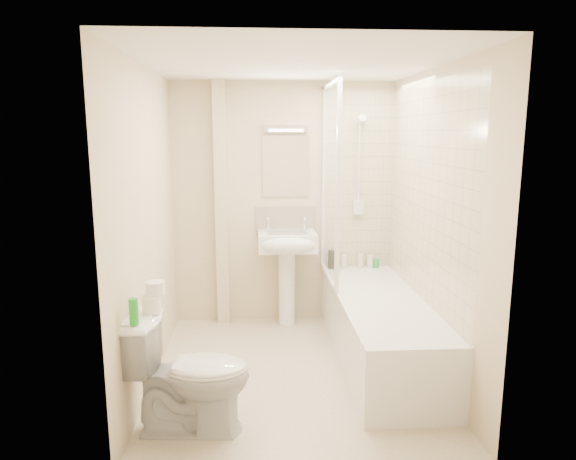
{
  "coord_description": "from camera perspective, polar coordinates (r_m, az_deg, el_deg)",
  "views": [
    {
      "loc": [
        -0.29,
        -3.85,
        1.9
      ],
      "look_at": [
        -0.03,
        0.2,
        1.14
      ],
      "focal_mm": 32.0,
      "sensor_mm": 36.0,
      "label": 1
    }
  ],
  "objects": [
    {
      "name": "floor",
      "position": [
        4.3,
        0.54,
        -15.55
      ],
      "size": [
        2.5,
        2.5,
        0.0
      ],
      "primitive_type": "plane",
      "color": "beige",
      "rests_on": "ground"
    },
    {
      "name": "wall_back",
      "position": [
        5.15,
        -0.48,
        2.86
      ],
      "size": [
        2.2,
        0.02,
        2.4
      ],
      "primitive_type": "cube",
      "color": "beige",
      "rests_on": "ground"
    },
    {
      "name": "wall_left",
      "position": [
        3.99,
        -15.37,
        0.17
      ],
      "size": [
        0.02,
        2.5,
        2.4
      ],
      "primitive_type": "cube",
      "color": "beige",
      "rests_on": "ground"
    },
    {
      "name": "wall_right",
      "position": [
        4.15,
        15.89,
        0.54
      ],
      "size": [
        0.02,
        2.5,
        2.4
      ],
      "primitive_type": "cube",
      "color": "beige",
      "rests_on": "ground"
    },
    {
      "name": "ceiling",
      "position": [
        3.89,
        0.6,
        18.04
      ],
      "size": [
        2.2,
        2.5,
        0.02
      ],
      "primitive_type": "cube",
      "color": "white",
      "rests_on": "wall_back"
    },
    {
      "name": "tile_back",
      "position": [
        5.21,
        7.82,
        5.34
      ],
      "size": [
        0.7,
        0.01,
        1.75
      ],
      "primitive_type": "cube",
      "color": "beige",
      "rests_on": "wall_back"
    },
    {
      "name": "tile_right",
      "position": [
        4.3,
        15.01,
        3.96
      ],
      "size": [
        0.01,
        2.1,
        1.75
      ],
      "primitive_type": "cube",
      "color": "beige",
      "rests_on": "wall_right"
    },
    {
      "name": "pipe_boxing",
      "position": [
        5.1,
        -7.42,
        2.69
      ],
      "size": [
        0.12,
        0.12,
        2.4
      ],
      "primitive_type": "cube",
      "color": "beige",
      "rests_on": "ground"
    },
    {
      "name": "splashback",
      "position": [
        5.17,
        -0.24,
        0.99
      ],
      "size": [
        0.6,
        0.02,
        0.3
      ],
      "primitive_type": "cube",
      "color": "beige",
      "rests_on": "wall_back"
    },
    {
      "name": "mirror",
      "position": [
        5.11,
        -0.24,
        7.08
      ],
      "size": [
        0.46,
        0.01,
        0.6
      ],
      "primitive_type": "cube",
      "color": "white",
      "rests_on": "wall_back"
    },
    {
      "name": "strip_light",
      "position": [
        5.07,
        -0.23,
        11.23
      ],
      "size": [
        0.42,
        0.07,
        0.07
      ],
      "primitive_type": "cube",
      "color": "silver",
      "rests_on": "wall_back"
    },
    {
      "name": "bathtub",
      "position": [
        4.48,
        10.12,
        -10.59
      ],
      "size": [
        0.7,
        2.1,
        0.55
      ],
      "color": "white",
      "rests_on": "ground"
    },
    {
      "name": "shower_screen",
      "position": [
        4.72,
        4.71,
        5.16
      ],
      "size": [
        0.04,
        0.92,
        1.8
      ],
      "color": "white",
      "rests_on": "bathtub"
    },
    {
      "name": "shower_fixture",
      "position": [
        5.16,
        7.93,
        6.63
      ],
      "size": [
        0.1,
        0.16,
        0.99
      ],
      "color": "white",
      "rests_on": "wall_back"
    },
    {
      "name": "pedestal_sink",
      "position": [
        5.0,
        -0.08,
        -2.48
      ],
      "size": [
        0.56,
        0.51,
        1.08
      ],
      "color": "white",
      "rests_on": "ground"
    },
    {
      "name": "bottle_black_a",
      "position": [
        5.22,
        4.82,
        -3.27
      ],
      "size": [
        0.06,
        0.06,
        0.19
      ],
      "primitive_type": "cylinder",
      "color": "black",
      "rests_on": "bathtub"
    },
    {
      "name": "bottle_white_a",
      "position": [
        5.25,
        6.26,
        -3.5
      ],
      "size": [
        0.06,
        0.06,
        0.14
      ],
      "primitive_type": "cylinder",
      "color": "silver",
      "rests_on": "bathtub"
    },
    {
      "name": "bottle_cream",
      "position": [
        5.28,
        8.07,
        -3.43
      ],
      "size": [
        0.06,
        0.06,
        0.15
      ],
      "primitive_type": "cylinder",
      "color": "beige",
      "rests_on": "bathtub"
    },
    {
      "name": "bottle_white_b",
      "position": [
        5.3,
        9.11,
        -3.47
      ],
      "size": [
        0.06,
        0.06,
        0.13
      ],
      "primitive_type": "cylinder",
      "color": "silver",
      "rests_on": "bathtub"
    },
    {
      "name": "bottle_green",
      "position": [
        5.32,
        9.77,
        -3.71
      ],
      "size": [
        0.06,
        0.06,
        0.09
      ],
      "primitive_type": "cylinder",
      "color": "green",
      "rests_on": "bathtub"
    },
    {
      "name": "toilet",
      "position": [
        3.47,
        -10.85,
        -15.36
      ],
      "size": [
        0.56,
        0.83,
        0.78
      ],
      "primitive_type": "imported",
      "rotation": [
        0.0,
        0.0,
        1.49
      ],
      "color": "white",
      "rests_on": "ground"
    },
    {
      "name": "toilet_roll_lower",
      "position": [
        3.41,
        -14.92,
        -7.99
      ],
      "size": [
        0.12,
        0.12,
        0.11
      ],
      "primitive_type": "cylinder",
      "color": "white",
      "rests_on": "toilet"
    },
    {
      "name": "toilet_roll_upper",
      "position": [
        3.41,
        -14.54,
        -6.29
      ],
      "size": [
        0.12,
        0.12,
        0.09
      ],
      "primitive_type": "cylinder",
      "color": "white",
      "rests_on": "toilet_roll_lower"
    },
    {
      "name": "green_bottle",
      "position": [
        3.22,
        -16.77,
        -8.67
      ],
      "size": [
        0.06,
        0.06,
        0.16
      ],
      "primitive_type": "cylinder",
      "color": "green",
      "rests_on": "toilet"
    }
  ]
}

